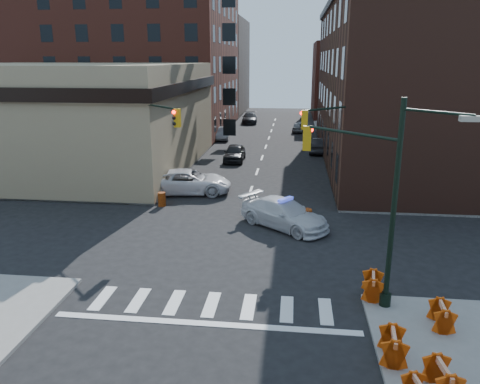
% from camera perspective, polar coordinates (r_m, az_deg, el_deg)
% --- Properties ---
extents(ground, '(140.00, 140.00, 0.00)m').
position_cam_1_polar(ground, '(25.24, -0.83, -5.99)').
color(ground, black).
rests_on(ground, ground).
extents(sidewalk_nw, '(34.00, 54.50, 0.15)m').
position_cam_1_polar(sidewalk_nw, '(62.43, -18.25, 6.56)').
color(sidewalk_nw, gray).
rests_on(sidewalk_nw, ground).
extents(sidewalk_ne, '(34.00, 54.50, 0.15)m').
position_cam_1_polar(sidewalk_ne, '(60.14, 26.02, 5.41)').
color(sidewalk_ne, gray).
rests_on(sidewalk_ne, ground).
extents(bank_building, '(22.00, 22.00, 9.00)m').
position_cam_1_polar(bank_building, '(44.76, -20.29, 8.67)').
color(bank_building, '#887659').
rests_on(bank_building, ground).
extents(apartment_block, '(25.00, 25.00, 24.00)m').
position_cam_1_polar(apartment_block, '(66.83, -12.82, 17.80)').
color(apartment_block, maroon).
rests_on(apartment_block, ground).
extents(commercial_row_ne, '(14.00, 34.00, 14.00)m').
position_cam_1_polar(commercial_row_ne, '(46.84, 19.32, 12.12)').
color(commercial_row_ne, '#45261B').
rests_on(commercial_row_ne, ground).
extents(filler_nw, '(20.00, 18.00, 16.00)m').
position_cam_1_polar(filler_nw, '(87.32, -6.19, 14.95)').
color(filler_nw, brown).
rests_on(filler_nw, ground).
extents(filler_ne, '(16.00, 16.00, 12.00)m').
position_cam_1_polar(filler_ne, '(82.01, 14.68, 13.08)').
color(filler_ne, maroon).
rests_on(filler_ne, ground).
extents(signal_pole_se, '(5.40, 5.27, 8.00)m').
position_cam_1_polar(signal_pole_se, '(18.57, 15.61, 0.31)').
color(signal_pole_se, black).
rests_on(signal_pole_se, sidewalk_se).
extents(signal_pole_nw, '(3.58, 3.67, 8.00)m').
position_cam_1_polar(signal_pole_nw, '(30.33, -10.62, 6.02)').
color(signal_pole_nw, black).
rests_on(signal_pole_nw, sidewalk_nw).
extents(signal_pole_ne, '(3.67, 3.58, 8.00)m').
position_cam_1_polar(signal_pole_ne, '(29.14, 12.04, 5.55)').
color(signal_pole_ne, black).
rests_on(signal_pole_ne, sidewalk_ne).
extents(tree_ne_near, '(3.00, 3.00, 4.85)m').
position_cam_1_polar(tree_ne_near, '(49.76, 11.84, 8.78)').
color(tree_ne_near, black).
rests_on(tree_ne_near, sidewalk_ne).
extents(tree_ne_far, '(3.00, 3.00, 4.85)m').
position_cam_1_polar(tree_ne_far, '(57.68, 11.17, 9.76)').
color(tree_ne_far, black).
rests_on(tree_ne_far, sidewalk_ne).
extents(police_car, '(5.82, 5.21, 1.62)m').
position_cam_1_polar(police_car, '(27.11, 5.39, -2.65)').
color(police_car, silver).
rests_on(police_car, ground).
extents(pickup, '(6.53, 3.69, 1.72)m').
position_cam_1_polar(pickup, '(34.00, -6.34, 1.27)').
color(pickup, silver).
rests_on(pickup, ground).
extents(parked_car_wnear, '(1.88, 4.61, 1.57)m').
position_cam_1_polar(parked_car_wnear, '(44.64, -0.66, 4.80)').
color(parked_car_wnear, black).
rests_on(parked_car_wnear, ground).
extents(parked_car_wfar, '(1.94, 4.51, 1.44)m').
position_cam_1_polar(parked_car_wfar, '(56.88, -2.12, 7.15)').
color(parked_car_wfar, '#9DA0A5').
rests_on(parked_car_wfar, ground).
extents(parked_car_wdeep, '(2.52, 5.46, 1.55)m').
position_cam_1_polar(parked_car_wdeep, '(71.38, 1.19, 9.00)').
color(parked_car_wdeep, black).
rests_on(parked_car_wdeep, ground).
extents(parked_car_enear, '(1.81, 4.73, 1.54)m').
position_cam_1_polar(parked_car_enear, '(49.28, 9.41, 5.63)').
color(parked_car_enear, black).
rests_on(parked_car_enear, ground).
extents(parked_car_efar, '(1.93, 4.03, 1.33)m').
position_cam_1_polar(parked_car_efar, '(63.22, 7.19, 7.88)').
color(parked_car_efar, gray).
rests_on(parked_car_efar, ground).
extents(pedestrian_a, '(0.81, 0.74, 1.85)m').
position_cam_1_polar(pedestrian_a, '(33.86, -15.25, 1.10)').
color(pedestrian_a, black).
rests_on(pedestrian_a, sidewalk_nw).
extents(pedestrian_b, '(0.96, 0.81, 1.77)m').
position_cam_1_polar(pedestrian_b, '(36.15, -16.99, 1.83)').
color(pedestrian_b, black).
rests_on(pedestrian_b, sidewalk_nw).
extents(pedestrian_c, '(1.07, 0.87, 1.70)m').
position_cam_1_polar(pedestrian_c, '(34.54, -19.36, 0.92)').
color(pedestrian_c, '#1E222D').
rests_on(pedestrian_c, sidewalk_nw).
extents(barrel_road, '(0.79, 0.79, 1.11)m').
position_cam_1_polar(barrel_road, '(27.27, 8.08, -3.20)').
color(barrel_road, '#CB5609').
rests_on(barrel_road, ground).
extents(barrel_bank, '(0.66, 0.66, 0.93)m').
position_cam_1_polar(barrel_bank, '(31.36, -9.51, -0.88)').
color(barrel_bank, '#CE5D09').
rests_on(barrel_bank, ground).
extents(barricade_se_a, '(0.83, 1.38, 0.97)m').
position_cam_1_polar(barricade_se_a, '(19.88, 15.87, -10.97)').
color(barricade_se_a, '#C24709').
rests_on(barricade_se_a, sidewalk_se).
extents(barricade_se_b, '(0.68, 1.25, 0.91)m').
position_cam_1_polar(barricade_se_b, '(18.67, 23.37, -13.71)').
color(barricade_se_b, '#C55109').
rests_on(barricade_se_b, sidewalk_se).
extents(barricade_se_c, '(0.78, 1.36, 0.97)m').
position_cam_1_polar(barricade_se_c, '(16.37, 18.14, -17.44)').
color(barricade_se_c, '#C14A09').
rests_on(barricade_se_c, sidewalk_se).
extents(barricade_se_d, '(0.77, 1.34, 0.96)m').
position_cam_1_polar(barricade_se_d, '(15.47, 23.41, -20.23)').
color(barricade_se_d, '#CF4709').
rests_on(barricade_se_d, sidewalk_se).
extents(barricade_nw_a, '(1.32, 0.82, 0.92)m').
position_cam_1_polar(barricade_nw_a, '(33.03, -11.40, 0.15)').
color(barricade_nw_a, '#BF6309').
rests_on(barricade_nw_a, sidewalk_nw).
extents(barricade_nw_b, '(1.35, 0.70, 1.00)m').
position_cam_1_polar(barricade_nw_b, '(32.65, -14.38, -0.15)').
color(barricade_nw_b, orange).
rests_on(barricade_nw_b, sidewalk_nw).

